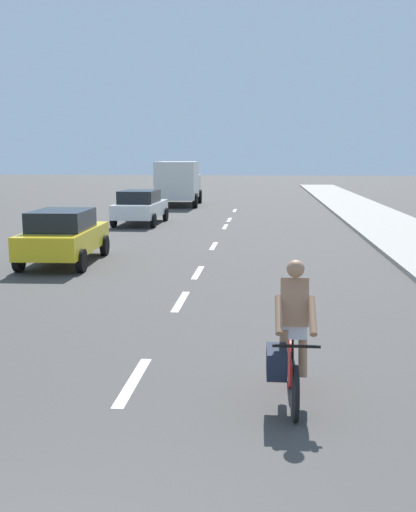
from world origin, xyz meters
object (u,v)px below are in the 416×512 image
object	(u,v)px
parked_car_white	(140,206)
delivery_truck	(179,182)
cyclist	(290,339)
parked_car_yellow	(64,235)

from	to	relation	value
parked_car_white	delivery_truck	distance (m)	10.83
cyclist	parked_car_white	world-z (taller)	cyclist
cyclist	parked_car_white	bearing A→B (deg)	-73.51
parked_car_yellow	delivery_truck	xyz separation A→B (m)	(0.23, 21.05, 0.67)
cyclist	delivery_truck	world-z (taller)	delivery_truck
parked_car_yellow	delivery_truck	world-z (taller)	delivery_truck
parked_car_yellow	parked_car_white	bearing A→B (deg)	86.92
parked_car_yellow	parked_car_white	distance (m)	10.24
parked_car_white	cyclist	bearing A→B (deg)	-71.76
cyclist	parked_car_white	xyz separation A→B (m)	(-6.09, 19.52, 0.01)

